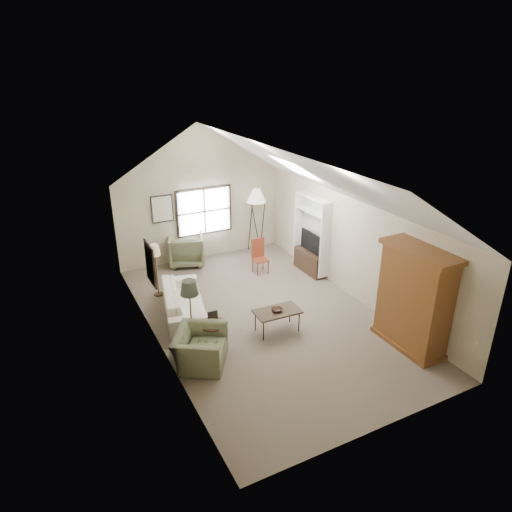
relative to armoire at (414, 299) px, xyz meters
name	(u,v)px	position (x,y,z in m)	size (l,w,h in m)	color
room_shell	(265,183)	(-2.18, 2.40, 2.11)	(5.01, 8.01, 4.00)	#6C5D4D
window	(204,211)	(-2.08, 6.36, 0.35)	(1.72, 0.08, 1.42)	black
skylight	(295,168)	(-0.88, 3.30, 2.12)	(0.80, 1.20, 0.52)	white
wall_art	(156,235)	(-4.06, 4.34, 0.63)	(1.97, 3.71, 0.88)	black
armoire	(414,299)	(0.00, 0.00, 0.00)	(0.60, 1.50, 2.20)	brown
tv_alcove	(312,234)	(0.16, 4.00, 0.05)	(0.32, 1.30, 2.10)	white
media_console	(310,262)	(0.14, 4.00, -0.80)	(0.34, 1.18, 0.60)	#382316
tv_panel	(311,242)	(0.14, 4.00, -0.18)	(0.05, 0.90, 0.55)	black
sofa	(184,301)	(-3.79, 3.39, -0.77)	(2.27, 0.89, 0.66)	beige
armchair_near	(200,348)	(-4.13, 1.40, -0.75)	(1.09, 0.95, 0.71)	#656E4D
armchair_far	(187,249)	(-2.78, 6.10, -0.64)	(0.98, 1.01, 0.92)	#606547
coffee_table	(277,321)	(-2.21, 1.72, -0.84)	(1.01, 0.56, 0.52)	#392617
bowl	(277,310)	(-2.21, 1.72, -0.55)	(0.24, 0.24, 0.06)	#3B2218
side_table	(214,335)	(-3.69, 1.79, -0.82)	(0.57, 0.57, 0.57)	#382017
side_chair	(260,257)	(-1.14, 4.57, -0.61)	(0.38, 0.38, 0.99)	brown
tripod_lamp	(256,220)	(-0.48, 6.10, -0.09)	(0.59, 0.59, 2.03)	white
dark_lamp	(191,314)	(-4.09, 1.99, -0.31)	(0.38, 0.38, 1.58)	#252A1E
tan_lamp	(156,270)	(-4.09, 4.59, -0.39)	(0.28, 0.28, 1.42)	tan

